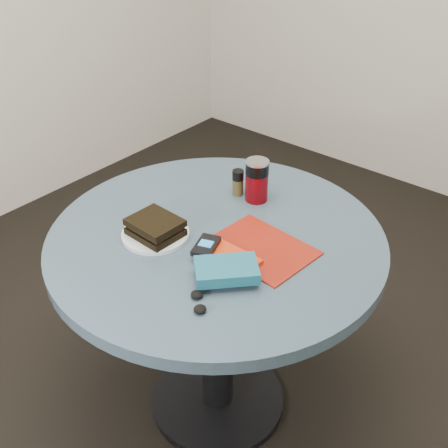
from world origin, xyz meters
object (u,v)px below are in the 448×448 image
Objects in this scene: sandwich at (155,227)px; mp3_player at (206,246)px; pepper_grinder at (238,182)px; headphones at (198,302)px; table at (217,278)px; novel at (226,270)px; magazine at (261,248)px; soda_can at (257,180)px; red_book at (230,259)px; plate at (155,234)px.

sandwich is 0.17m from mp3_player.
pepper_grinder reaches higher than headphones.
mp3_player is 1.26× the size of headphones.
table is 6.10× the size of novel.
magazine is 3.24× the size of headphones.
soda_can is 0.85× the size of novel.
novel reaches higher than magazine.
soda_can is 0.54m from headphones.
magazine is 0.29m from headphones.
sandwich reaches higher than novel.
red_book is at bearing -54.87° from pepper_grinder.
pepper_grinder reaches higher than mp3_player.
sandwich is at bearing -134.93° from table.
novel is at bearing -63.72° from soda_can.
mp3_player is (-0.11, -0.12, 0.02)m from magazine.
sandwich is 0.35m from pepper_grinder.
mp3_player is (0.07, -0.33, -0.04)m from soda_can.
magazine is (0.14, 0.03, 0.17)m from table.
mp3_player is (0.14, -0.31, -0.02)m from pepper_grinder.
headphones is (0.29, -0.14, -0.03)m from sandwich.
novel is at bearing -4.76° from plate.
plate is at bearing 128.48° from novel.
pepper_grinder is (-0.10, 0.22, 0.21)m from table.
magazine is at bearing 10.11° from table.
pepper_grinder is at bearing 118.30° from headphones.
novel is 0.13m from mp3_player.
pepper_grinder is 0.37m from red_book.
soda_can reaches higher than headphones.
mp3_player is at bearing -78.06° from soda_can.
novel is at bearing -55.31° from pepper_grinder.
novel is 0.12m from headphones.
sandwich is 0.52× the size of magazine.
table is 9.02× the size of mp3_player.
soda_can reaches higher than pepper_grinder.
red_book reaches higher than table.
plate is 0.29m from novel.
sandwich is at bearing -168.36° from red_book.
sandwich is 0.37m from soda_can.
magazine is at bearing 27.80° from plate.
soda_can is 0.07m from pepper_grinder.
sandwich is 0.25m from red_book.
red_book reaches higher than plate.
plate is at bearing -95.76° from pepper_grinder.
headphones is (0.26, -0.49, -0.04)m from pepper_grinder.
pepper_grinder reaches higher than red_book.
magazine is at bearing -50.32° from soda_can.
novel reaches higher than table.
soda_can reaches higher than red_book.
headphones is (0.17, -0.26, 0.17)m from table.
soda_can is (-0.03, 0.24, 0.23)m from table.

